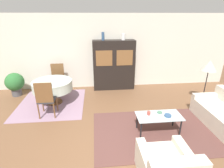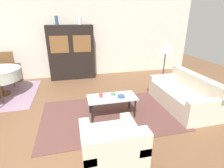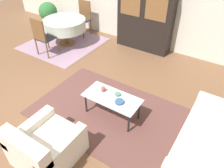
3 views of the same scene
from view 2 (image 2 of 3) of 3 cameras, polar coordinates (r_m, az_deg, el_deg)
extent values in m
plane|color=brown|center=(3.46, -18.58, -16.76)|extent=(14.00, 14.00, 0.00)
cube|color=beige|center=(6.43, -17.69, 13.85)|extent=(10.00, 0.06, 2.70)
cube|color=brown|center=(3.98, -0.65, -10.02)|extent=(2.97, 1.91, 0.01)
cube|color=beige|center=(4.57, 21.67, -4.30)|extent=(0.88, 1.78, 0.43)
cube|color=beige|center=(4.63, 25.79, 0.61)|extent=(0.20, 1.78, 0.35)
cube|color=beige|center=(3.90, 28.81, -5.46)|extent=(0.88, 0.16, 0.12)
cube|color=beige|center=(5.10, 17.06, 2.25)|extent=(0.88, 0.16, 0.12)
cube|color=beige|center=(2.77, -0.41, -20.78)|extent=(0.85, 0.90, 0.42)
cube|color=beige|center=(2.27, 1.68, -19.49)|extent=(0.85, 0.20, 0.33)
cube|color=beige|center=(2.56, -8.30, -17.26)|extent=(0.16, 0.90, 0.12)
cube|color=beige|center=(2.68, 7.01, -15.18)|extent=(0.16, 0.90, 0.12)
cylinder|color=black|center=(3.63, -6.55, -9.53)|extent=(0.04, 0.04, 0.42)
cylinder|color=black|center=(3.83, 7.54, -7.85)|extent=(0.04, 0.04, 0.42)
cylinder|color=black|center=(3.97, -7.25, -6.74)|extent=(0.04, 0.04, 0.42)
cylinder|color=black|center=(4.15, 5.67, -5.36)|extent=(0.04, 0.04, 0.42)
cube|color=silver|center=(3.76, 0.00, -4.41)|extent=(1.05, 0.51, 0.02)
cube|color=black|center=(6.22, -13.08, 9.93)|extent=(1.51, 0.42, 1.81)
cube|color=brown|center=(5.97, -16.84, 12.22)|extent=(0.57, 0.01, 0.54)
cube|color=brown|center=(5.97, -9.74, 12.81)|extent=(0.57, 0.01, 0.54)
cylinder|color=brown|center=(5.84, -32.35, -2.73)|extent=(0.48, 0.48, 0.03)
cylinder|color=brown|center=(5.77, -32.74, -0.89)|extent=(0.14, 0.14, 0.44)
cylinder|color=brown|center=(5.22, -32.43, -2.83)|extent=(0.04, 0.04, 0.45)
cylinder|color=brown|center=(6.19, -29.52, 1.14)|extent=(0.04, 0.04, 0.45)
cylinder|color=brown|center=(6.56, -28.65, 2.32)|extent=(0.04, 0.04, 0.45)
cylinder|color=brown|center=(6.68, -31.97, 1.99)|extent=(0.04, 0.04, 0.45)
cube|color=#333338|center=(6.37, -31.20, 3.64)|extent=(0.44, 0.44, 0.04)
cube|color=brown|center=(6.49, -31.20, 6.62)|extent=(0.44, 0.04, 0.55)
cylinder|color=black|center=(5.71, 15.93, -0.73)|extent=(0.28, 0.28, 0.02)
cylinder|color=black|center=(5.54, 16.51, 4.62)|extent=(0.03, 0.03, 1.09)
cone|color=beige|center=(5.39, 17.26, 11.49)|extent=(0.44, 0.44, 0.31)
cylinder|color=#9E4238|center=(3.75, -3.66, -3.65)|extent=(0.08, 0.08, 0.08)
cylinder|color=#33517A|center=(3.75, 3.00, -4.01)|extent=(0.16, 0.16, 0.04)
cylinder|color=#4C7A60|center=(3.86, 0.38, -3.28)|extent=(0.11, 0.11, 0.03)
cylinder|color=#33517A|center=(6.12, -17.66, 19.21)|extent=(0.10, 0.10, 0.27)
cylinder|color=white|center=(6.13, -10.62, 19.54)|extent=(0.13, 0.13, 0.22)
camera|label=1|loc=(0.87, -124.01, 30.63)|focal=28.00mm
camera|label=3|loc=(2.71, 67.35, 30.39)|focal=35.00mm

